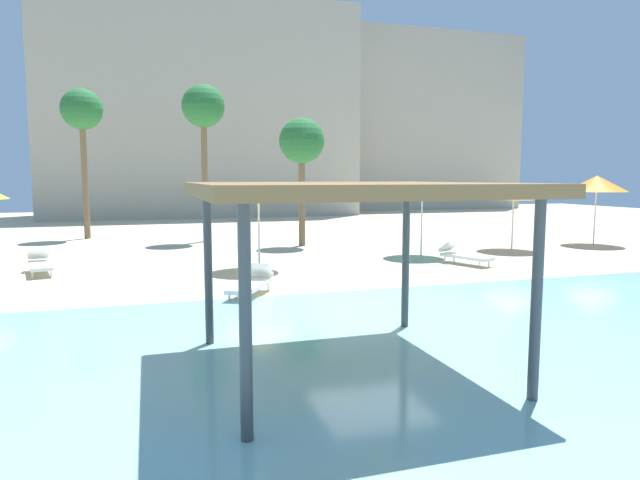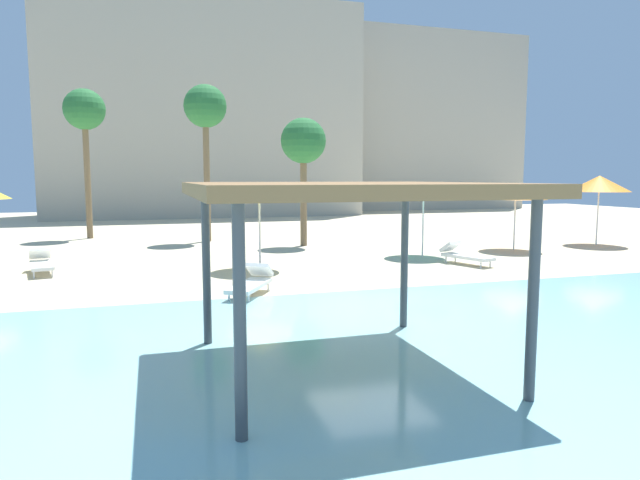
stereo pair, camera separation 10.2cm
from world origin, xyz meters
name	(u,v)px [view 2 (the right image)]	position (x,y,z in m)	size (l,w,h in m)	color
ground_plane	(371,305)	(0.00, 0.00, 0.00)	(80.00, 80.00, 0.00)	beige
lagoon_water	(517,389)	(0.00, -5.25, 0.02)	(44.00, 13.50, 0.04)	#8CC6CC
shade_pavilion	(346,194)	(-1.98, -3.80, 2.64)	(4.40, 4.40, 2.81)	#42474C
beach_umbrella_orange_0	(516,191)	(9.13, 7.27, 2.36)	(2.38, 2.38, 2.69)	silver
beach_umbrella_yellow_1	(259,192)	(-1.46, 5.64, 2.45)	(2.15, 2.15, 2.75)	silver
beach_umbrella_teal_4	(424,191)	(4.82, 6.77, 2.39)	(2.18, 2.18, 2.70)	silver
beach_umbrella_orange_5	(599,184)	(13.67, 7.76, 2.63)	(2.50, 2.50, 2.98)	silver
lounge_chair_0	(41,262)	(-7.94, 6.87, 0.33)	(0.99, 1.98, 0.74)	white
lounge_chair_1	(464,254)	(5.26, 4.69, 0.33)	(1.19, 1.99, 0.74)	white
lounge_chair_2	(252,282)	(-2.38, 1.89, 0.33)	(1.47, 1.94, 0.74)	white
palm_tree_0	(84,114)	(-7.54, 16.97, 5.87)	(1.90, 1.90, 7.02)	brown
palm_tree_2	(303,143)	(1.49, 11.19, 4.32)	(1.90, 1.90, 5.38)	brown
palm_tree_3	(205,111)	(-2.25, 14.06, 5.86)	(1.90, 1.90, 7.01)	brown
hotel_block_0	(205,112)	(-0.46, 32.80, 7.94)	(22.87, 8.44, 15.88)	#B2A893
hotel_block_1	(411,125)	(19.53, 37.80, 7.99)	(19.43, 8.86, 15.98)	#B2A893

